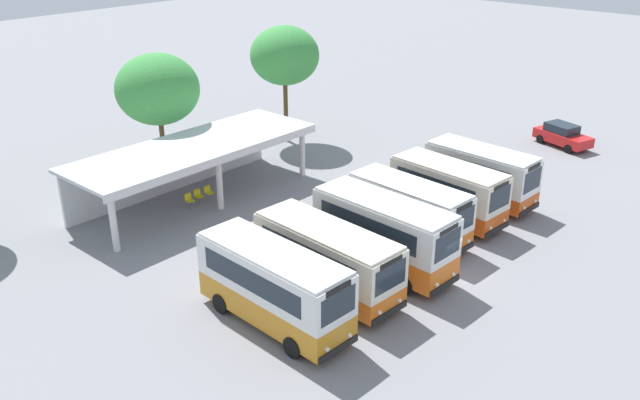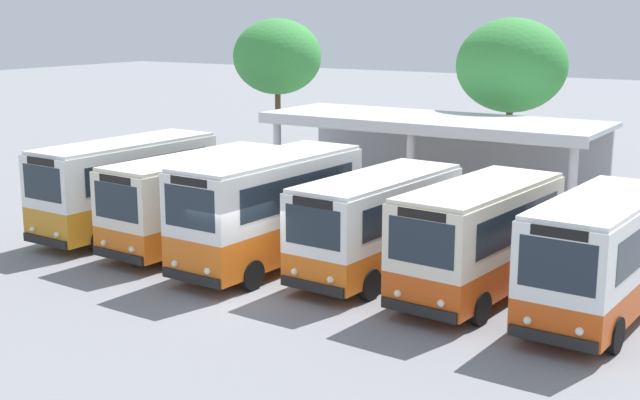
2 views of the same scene
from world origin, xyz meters
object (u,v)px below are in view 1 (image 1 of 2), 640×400
object	(u,v)px
city_bus_second_in_row	(327,257)
city_bus_fourth_amber	(408,209)
waiting_chair_second_from_end	(198,195)
city_bus_far_end_green	(481,173)
parked_car_flank	(562,135)
waiting_chair_middle_seat	(208,191)
city_bus_fifth_blue	(448,190)
waiting_chair_end_by_column	(189,199)
city_bus_nearest_orange	(274,284)
city_bus_middle_cream	(384,232)

from	to	relation	value
city_bus_second_in_row	city_bus_fourth_amber	bearing A→B (deg)	2.60
city_bus_fourth_amber	waiting_chair_second_from_end	world-z (taller)	city_bus_fourth_amber
city_bus_fourth_amber	waiting_chair_second_from_end	size ratio (longest dim) A/B	7.96
city_bus_far_end_green	waiting_chair_second_from_end	bearing A→B (deg)	132.38
city_bus_fourth_amber	parked_car_flank	xyz separation A→B (m)	(19.58, 0.11, -0.89)
waiting_chair_middle_seat	waiting_chair_second_from_end	bearing A→B (deg)	178.27
city_bus_fifth_blue	city_bus_fourth_amber	bearing A→B (deg)	175.20
waiting_chair_second_from_end	city_bus_second_in_row	bearing A→B (deg)	-101.16
city_bus_second_in_row	waiting_chair_end_by_column	size ratio (longest dim) A/B	8.68
city_bus_nearest_orange	city_bus_fourth_amber	bearing A→B (deg)	1.92
city_bus_nearest_orange	city_bus_fourth_amber	size ratio (longest dim) A/B	1.08
city_bus_middle_cream	waiting_chair_end_by_column	bearing A→B (deg)	97.82
waiting_chair_second_from_end	waiting_chair_middle_seat	xyz separation A→B (m)	(0.74, -0.02, 0.00)
city_bus_far_end_green	city_bus_middle_cream	bearing A→B (deg)	-177.10
city_bus_far_end_green	waiting_chair_middle_seat	distance (m)	15.96
city_bus_nearest_orange	waiting_chair_middle_seat	size ratio (longest dim) A/B	8.59
waiting_chair_middle_seat	city_bus_middle_cream	bearing A→B (deg)	-88.89
waiting_chair_end_by_column	waiting_chair_second_from_end	world-z (taller)	same
city_bus_far_end_green	parked_car_flank	distance (m)	12.91
city_bus_fourth_amber	city_bus_far_end_green	size ratio (longest dim) A/B	1.03
city_bus_middle_cream	city_bus_fourth_amber	distance (m)	3.49
city_bus_far_end_green	waiting_chair_second_from_end	size ratio (longest dim) A/B	7.74
city_bus_nearest_orange	city_bus_far_end_green	world-z (taller)	city_bus_nearest_orange
city_bus_nearest_orange	city_bus_fourth_amber	xyz separation A→B (m)	(10.08, 0.34, -0.15)
city_bus_nearest_orange	waiting_chair_end_by_column	xyz separation A→B (m)	(5.00, 11.98, -1.35)
city_bus_nearest_orange	city_bus_second_in_row	xyz separation A→B (m)	(3.36, 0.03, -0.12)
city_bus_far_end_green	waiting_chair_middle_seat	xyz separation A→B (m)	(-10.33, 12.10, -1.28)
city_bus_fifth_blue	waiting_chair_end_by_column	xyz separation A→B (m)	(-8.44, 11.93, -1.26)
city_bus_second_in_row	city_bus_fifth_blue	size ratio (longest dim) A/B	1.12
city_bus_second_in_row	city_bus_fourth_amber	world-z (taller)	city_bus_second_in_row
city_bus_fourth_amber	waiting_chair_end_by_column	distance (m)	12.76
city_bus_nearest_orange	city_bus_fourth_amber	distance (m)	10.09
city_bus_middle_cream	city_bus_fourth_amber	world-z (taller)	city_bus_middle_cream
city_bus_far_end_green	waiting_chair_middle_seat	world-z (taller)	city_bus_far_end_green
city_bus_fifth_blue	parked_car_flank	xyz separation A→B (m)	(16.22, 0.39, -0.96)
waiting_chair_end_by_column	city_bus_second_in_row	bearing A→B (deg)	-97.80
city_bus_fifth_blue	city_bus_middle_cream	bearing A→B (deg)	-174.73
parked_car_flank	city_bus_nearest_orange	bearing A→B (deg)	-179.14
city_bus_nearest_orange	city_bus_far_end_green	xyz separation A→B (m)	(16.80, -0.05, -0.07)
city_bus_middle_cream	waiting_chair_second_from_end	distance (m)	12.75
city_bus_second_in_row	city_bus_nearest_orange	bearing A→B (deg)	-179.43
waiting_chair_second_from_end	city_bus_far_end_green	bearing A→B (deg)	-47.62
city_bus_far_end_green	waiting_chair_second_from_end	distance (m)	16.47
city_bus_nearest_orange	city_bus_middle_cream	world-z (taller)	city_bus_middle_cream
parked_car_flank	waiting_chair_second_from_end	world-z (taller)	parked_car_flank
waiting_chair_end_by_column	waiting_chair_second_from_end	size ratio (longest dim) A/B	1.00
city_bus_nearest_orange	city_bus_second_in_row	distance (m)	3.36
city_bus_fourth_amber	waiting_chair_middle_seat	bearing A→B (deg)	107.11
city_bus_far_end_green	waiting_chair_middle_seat	size ratio (longest dim) A/B	7.74
city_bus_fifth_blue	city_bus_second_in_row	bearing A→B (deg)	-179.87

